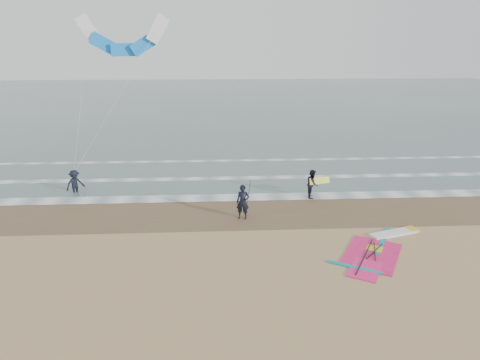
{
  "coord_description": "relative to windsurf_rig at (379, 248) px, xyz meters",
  "views": [
    {
      "loc": [
        -2.53,
        -16.08,
        9.19
      ],
      "look_at": [
        -1.39,
        5.0,
        2.2
      ],
      "focal_mm": 32.0,
      "sensor_mm": 36.0,
      "label": 1
    }
  ],
  "objects": [
    {
      "name": "wet_sand_band",
      "position": [
        -4.82,
        4.8,
        -0.03
      ],
      "size": [
        120.0,
        5.0,
        0.01
      ],
      "primitive_type": "cube",
      "color": "brown",
      "rests_on": "ground"
    },
    {
      "name": "person_walking",
      "position": [
        -1.67,
        6.84,
        0.84
      ],
      "size": [
        0.81,
        0.96,
        1.75
      ],
      "primitive_type": "imported",
      "rotation": [
        0.0,
        0.0,
        1.38
      ],
      "color": "black",
      "rests_on": "ground"
    },
    {
      "name": "windsurf_rig",
      "position": [
        0.0,
        0.0,
        0.0
      ],
      "size": [
        5.4,
        5.11,
        0.13
      ],
      "color": "white",
      "rests_on": "ground"
    },
    {
      "name": "held_pole",
      "position": [
        -5.76,
        3.86,
        1.35
      ],
      "size": [
        0.17,
        0.86,
        1.82
      ],
      "color": "black",
      "rests_on": "ground"
    },
    {
      "name": "carried_kiteboard",
      "position": [
        -1.27,
        6.74,
        1.07
      ],
      "size": [
        1.3,
        0.51,
        0.39
      ],
      "color": "yellow",
      "rests_on": "ground"
    },
    {
      "name": "sea_water",
      "position": [
        -4.82,
        46.8,
        -0.02
      ],
      "size": [
        120.0,
        80.0,
        0.02
      ],
      "primitive_type": "cube",
      "color": "#47605E",
      "rests_on": "ground"
    },
    {
      "name": "person_standing",
      "position": [
        -6.06,
        3.86,
        0.91
      ],
      "size": [
        0.76,
        0.57,
        1.89
      ],
      "primitive_type": "imported",
      "rotation": [
        0.0,
        0.0,
        -0.18
      ],
      "color": "black",
      "rests_on": "ground"
    },
    {
      "name": "surf_kite",
      "position": [
        -13.53,
        13.37,
        9.1
      ],
      "size": [
        6.22,
        5.23,
        9.6
      ],
      "color": "white",
      "rests_on": "ground"
    },
    {
      "name": "ground",
      "position": [
        -4.82,
        -1.2,
        -0.03
      ],
      "size": [
        120.0,
        120.0,
        0.0
      ],
      "primitive_type": "plane",
      "color": "tan",
      "rests_on": "ground"
    },
    {
      "name": "foam_waterline",
      "position": [
        -4.82,
        9.25,
        -0.0
      ],
      "size": [
        120.0,
        9.15,
        0.02
      ],
      "color": "white",
      "rests_on": "ground"
    },
    {
      "name": "person_wading",
      "position": [
        -16.28,
        8.49,
        0.88
      ],
      "size": [
        1.33,
        1.29,
        1.82
      ],
      "primitive_type": "imported",
      "rotation": [
        0.0,
        0.0,
        0.72
      ],
      "color": "black",
      "rests_on": "ground"
    }
  ]
}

